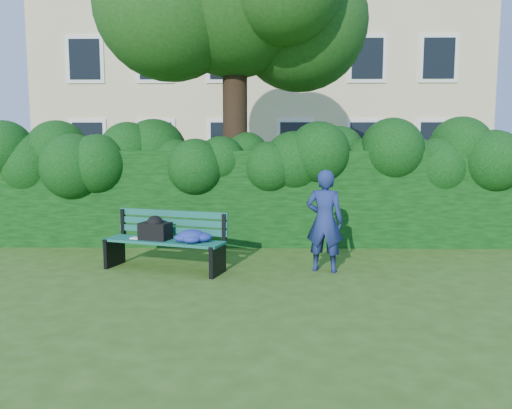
{
  "coord_description": "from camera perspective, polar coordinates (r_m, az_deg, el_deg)",
  "views": [
    {
      "loc": [
        0.14,
        -7.38,
        1.91
      ],
      "look_at": [
        0.0,
        0.6,
        0.95
      ],
      "focal_mm": 35.0,
      "sensor_mm": 36.0,
      "label": 1
    }
  ],
  "objects": [
    {
      "name": "hedge",
      "position": [
        9.63,
        0.16,
        0.84
      ],
      "size": [
        10.0,
        1.0,
        1.8
      ],
      "color": "black",
      "rests_on": "ground"
    },
    {
      "name": "man_reading",
      "position": [
        7.55,
        7.85,
        -1.87
      ],
      "size": [
        0.65,
        0.52,
        1.55
      ],
      "primitive_type": "imported",
      "rotation": [
        0.0,
        0.0,
        2.85
      ],
      "color": "navy",
      "rests_on": "ground"
    },
    {
      "name": "park_bench",
      "position": [
        7.71,
        -9.86,
        -3.72
      ],
      "size": [
        1.95,
        1.11,
        0.89
      ],
      "rotation": [
        0.0,
        0.0,
        -0.32
      ],
      "color": "#0F4D3D",
      "rests_on": "ground"
    },
    {
      "name": "apartment_building",
      "position": [
        21.76,
        0.63,
        17.69
      ],
      "size": [
        16.0,
        8.08,
        12.0
      ],
      "color": "#CDB789",
      "rests_on": "ground"
    },
    {
      "name": "ground",
      "position": [
        7.62,
        -0.08,
        -7.65
      ],
      "size": [
        80.0,
        80.0,
        0.0
      ],
      "primitive_type": "plane",
      "color": "#345417",
      "rests_on": "ground"
    }
  ]
}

